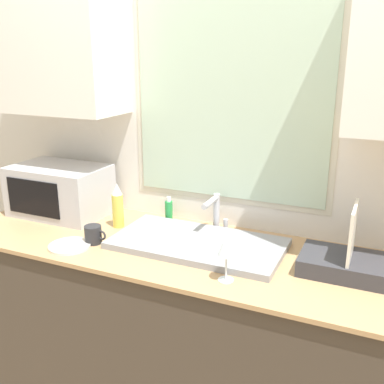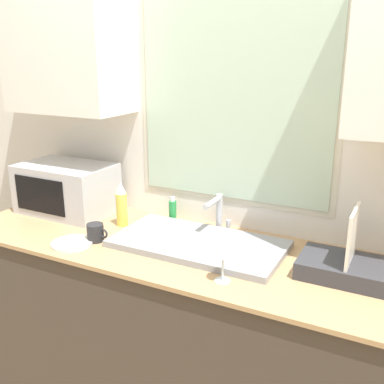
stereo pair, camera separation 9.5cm
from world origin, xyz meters
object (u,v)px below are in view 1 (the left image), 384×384
object	(u,v)px
microwave	(60,190)
wine_glass	(227,246)
dish_rack	(349,263)
mug_near_sink	(93,235)
spray_bottle	(118,206)
soap_bottle	(169,211)
faucet	(215,210)

from	to	relation	value
microwave	wine_glass	bearing A→B (deg)	-17.66
dish_rack	wine_glass	xyz separation A→B (m)	(-0.43, -0.26, 0.10)
mug_near_sink	microwave	bearing A→B (deg)	147.15
spray_bottle	soap_bottle	size ratio (longest dim) A/B	1.73
soap_bottle	mug_near_sink	world-z (taller)	soap_bottle
mug_near_sink	wine_glass	xyz separation A→B (m)	(0.68, -0.09, 0.10)
faucet	soap_bottle	distance (m)	0.28
spray_bottle	soap_bottle	bearing A→B (deg)	41.07
microwave	dish_rack	world-z (taller)	dish_rack
dish_rack	spray_bottle	xyz separation A→B (m)	(-1.12, 0.05, 0.06)
wine_glass	mug_near_sink	bearing A→B (deg)	172.79
dish_rack	soap_bottle	size ratio (longest dim) A/B	2.87
faucet	spray_bottle	xyz separation A→B (m)	(-0.47, -0.14, -0.00)
dish_rack	mug_near_sink	world-z (taller)	dish_rack
faucet	soap_bottle	world-z (taller)	faucet
dish_rack	soap_bottle	world-z (taller)	dish_rack
mug_near_sink	dish_rack	bearing A→B (deg)	8.67
microwave	dish_rack	distance (m)	1.52
microwave	spray_bottle	distance (m)	0.39
spray_bottle	wine_glass	bearing A→B (deg)	-24.05
dish_rack	mug_near_sink	distance (m)	1.13
faucet	soap_bottle	bearing A→B (deg)	173.62
microwave	dish_rack	bearing A→B (deg)	-3.38
microwave	mug_near_sink	distance (m)	0.49
microwave	soap_bottle	size ratio (longest dim) A/B	3.80
faucet	wine_glass	world-z (taller)	wine_glass
microwave	spray_bottle	xyz separation A→B (m)	(0.39, -0.04, -0.02)
soap_bottle	wine_glass	xyz separation A→B (m)	(0.49, -0.48, 0.09)
dish_rack	mug_near_sink	xyz separation A→B (m)	(-1.11, -0.17, -0.00)
spray_bottle	mug_near_sink	bearing A→B (deg)	-87.75
microwave	wine_glass	world-z (taller)	microwave
microwave	spray_bottle	bearing A→B (deg)	-5.29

